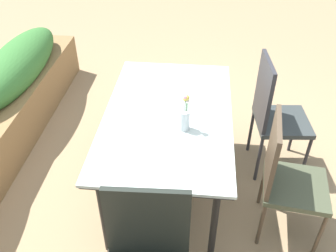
{
  "coord_description": "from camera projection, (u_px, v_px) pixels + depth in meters",
  "views": [
    {
      "loc": [
        -2.16,
        -0.19,
        2.31
      ],
      "look_at": [
        0.02,
        0.02,
        0.63
      ],
      "focal_mm": 39.42,
      "sensor_mm": 36.0,
      "label": 1
    }
  ],
  "objects": [
    {
      "name": "ground_plane",
      "position": [
        171.0,
        186.0,
        3.13
      ],
      "size": [
        12.0,
        12.0,
        0.0
      ],
      "primitive_type": "plane",
      "color": "#9E7F5B"
    },
    {
      "name": "chair_near_left",
      "position": [
        286.0,
        175.0,
        2.5
      ],
      "size": [
        0.48,
        0.48,
        0.95
      ],
      "rotation": [
        0.0,
        0.0,
        3.02
      ],
      "color": "#434934",
      "rests_on": "ground"
    },
    {
      "name": "dining_table",
      "position": [
        168.0,
        120.0,
        2.72
      ],
      "size": [
        1.52,
        0.93,
        0.74
      ],
      "color": "silver",
      "rests_on": "ground"
    },
    {
      "name": "chair_near_right",
      "position": [
        274.0,
        112.0,
        2.99
      ],
      "size": [
        0.46,
        0.46,
        1.04
      ],
      "rotation": [
        0.0,
        0.0,
        3.23
      ],
      "color": "#333939",
      "rests_on": "ground"
    },
    {
      "name": "flower_vase",
      "position": [
        185.0,
        117.0,
        2.48
      ],
      "size": [
        0.07,
        0.07,
        0.27
      ],
      "color": "silver",
      "rests_on": "dining_table"
    }
  ]
}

